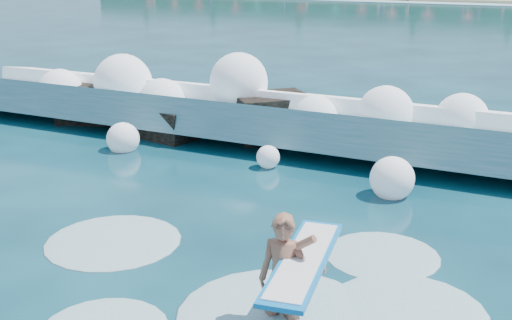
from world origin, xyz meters
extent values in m
plane|color=#062937|center=(0.00, 0.00, 0.00)|extent=(200.00, 200.00, 0.00)
cube|color=silver|center=(0.00, 67.00, 0.04)|extent=(140.00, 5.00, 0.08)
cube|color=teal|center=(-0.50, 7.01, 0.50)|extent=(20.07, 3.06, 1.67)
cube|color=white|center=(-0.50, 7.81, 1.00)|extent=(20.07, 1.41, 0.78)
cube|color=black|center=(-6.40, 7.18, 0.46)|extent=(2.96, 2.61, 1.33)
cube|color=black|center=(-3.40, 6.38, 0.36)|extent=(2.08, 1.75, 1.02)
cube|color=black|center=(-0.70, 7.58, 0.50)|extent=(2.61, 2.61, 1.43)
imported|color=#935C44|center=(3.47, -1.23, 0.64)|extent=(0.74, 0.52, 1.94)
cube|color=#0B77C7|center=(3.75, -1.18, 0.97)|extent=(1.00, 2.72, 0.07)
cube|color=white|center=(3.75, -1.18, 0.99)|extent=(0.86, 2.48, 0.07)
sphere|color=white|center=(-7.47, 6.55, 0.92)|extent=(1.40, 1.40, 1.40)
sphere|color=white|center=(-5.53, 7.20, 1.23)|extent=(1.78, 1.78, 1.78)
sphere|color=white|center=(-3.90, 6.86, 0.84)|extent=(1.42, 1.42, 1.42)
sphere|color=white|center=(-1.70, 7.52, 1.52)|extent=(1.67, 1.67, 1.67)
sphere|color=white|center=(0.87, 6.92, 0.88)|extent=(1.18, 1.18, 1.18)
sphere|color=white|center=(2.66, 7.20, 1.10)|extent=(1.46, 1.46, 1.46)
sphere|color=white|center=(4.47, 7.65, 1.05)|extent=(1.34, 1.34, 1.34)
sphere|color=white|center=(-3.73, 4.70, 0.30)|extent=(0.88, 0.88, 0.88)
sphere|color=white|center=(0.39, 4.99, 0.27)|extent=(0.58, 0.58, 0.58)
sphere|color=white|center=(3.59, 4.38, 0.39)|extent=(0.97, 0.97, 0.97)
ellipsoid|color=silver|center=(3.33, -1.15, 0.00)|extent=(2.91, 2.91, 0.15)
ellipsoid|color=silver|center=(4.99, -0.22, 0.00)|extent=(2.37, 2.37, 0.12)
ellipsoid|color=silver|center=(-0.36, -0.11, 0.00)|extent=(2.47, 2.47, 0.12)
ellipsoid|color=silver|center=(4.18, 1.44, 0.00)|extent=(2.00, 2.00, 0.10)
camera|label=1|loc=(6.58, -8.56, 4.91)|focal=45.00mm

